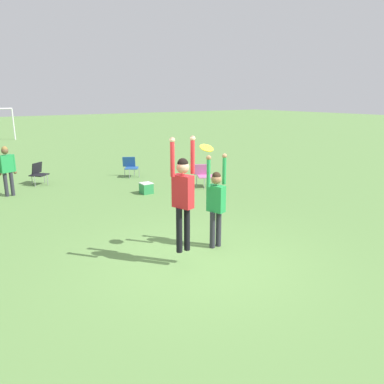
{
  "coord_description": "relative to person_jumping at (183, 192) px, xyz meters",
  "views": [
    {
      "loc": [
        -4.09,
        -5.64,
        3.24
      ],
      "look_at": [
        0.2,
        0.51,
        1.3
      ],
      "focal_mm": 35.0,
      "sensor_mm": 36.0,
      "label": 1
    }
  ],
  "objects": [
    {
      "name": "ground_plane",
      "position": [
        0.33,
        -0.04,
        -1.48
      ],
      "size": [
        120.0,
        120.0,
        0.0
      ],
      "primitive_type": "plane",
      "color": "#608C47"
    },
    {
      "name": "camping_chair_0",
      "position": [
        2.8,
        8.12,
        -1.03
      ],
      "size": [
        0.7,
        0.77,
        0.8
      ],
      "rotation": [
        0.0,
        0.0,
        2.58
      ],
      "color": "gray",
      "rests_on": "ground_plane"
    },
    {
      "name": "frisbee",
      "position": [
        0.71,
        0.22,
        0.75
      ],
      "size": [
        0.28,
        0.26,
        0.13
      ],
      "color": "yellow"
    },
    {
      "name": "camping_chair_2",
      "position": [
        4.23,
        5.01,
        -1.01
      ],
      "size": [
        0.74,
        0.8,
        0.81
      ],
      "rotation": [
        0.0,
        0.0,
        2.66
      ],
      "color": "gray",
      "rests_on": "ground_plane"
    },
    {
      "name": "person_spectator_far",
      "position": [
        -1.85,
        7.63,
        -0.49
      ],
      "size": [
        0.57,
        0.32,
        1.66
      ],
      "rotation": [
        0.0,
        0.0,
        0.31
      ],
      "color": "#2D2D38",
      "rests_on": "ground_plane"
    },
    {
      "name": "person_jumping",
      "position": [
        0.0,
        0.0,
        0.0
      ],
      "size": [
        0.55,
        0.44,
        2.24
      ],
      "rotation": [
        0.0,
        0.0,
        1.88
      ],
      "color": "black",
      "rests_on": "ground_plane"
    },
    {
      "name": "person_defending",
      "position": [
        1.07,
        0.34,
        -0.4
      ],
      "size": [
        0.53,
        0.42,
        2.05
      ],
      "rotation": [
        0.0,
        0.0,
        -1.27
      ],
      "color": "#2D2D38",
      "rests_on": "ground_plane"
    },
    {
      "name": "camping_chair_1",
      "position": [
        -0.64,
        8.81,
        -1.02
      ],
      "size": [
        0.74,
        0.83,
        0.81
      ],
      "rotation": [
        0.0,
        0.0,
        3.84
      ],
      "color": "gray",
      "rests_on": "ground_plane"
    },
    {
      "name": "cooler_box",
      "position": [
        2.03,
        5.33,
        -1.3
      ],
      "size": [
        0.38,
        0.38,
        0.37
      ],
      "color": "#2D8C4C",
      "rests_on": "ground_plane"
    }
  ]
}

